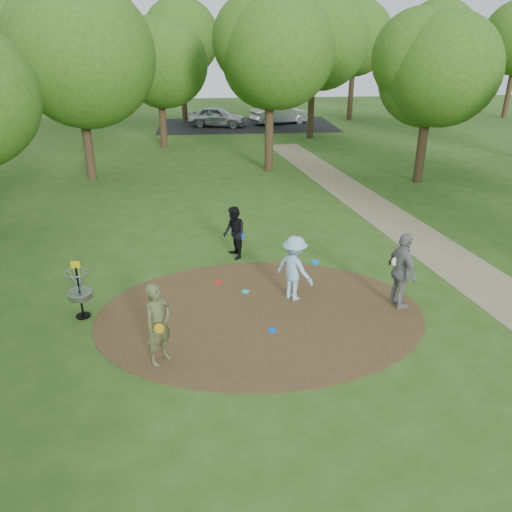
{
  "coord_description": "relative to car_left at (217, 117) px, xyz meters",
  "views": [
    {
      "loc": [
        -1.17,
        -11.06,
        6.51
      ],
      "look_at": [
        0.0,
        1.2,
        1.1
      ],
      "focal_mm": 35.0,
      "sensor_mm": 36.0,
      "label": 1
    }
  ],
  "objects": [
    {
      "name": "car_right",
      "position": [
        5.16,
        0.93,
        0.02
      ],
      "size": [
        5.09,
        3.08,
        1.58
      ],
      "primitive_type": "imported",
      "rotation": [
        0.0,
        0.0,
        1.89
      ],
      "color": "#AFB1B7",
      "rests_on": "ground"
    },
    {
      "name": "player_throwing_with_disc",
      "position": [
        1.35,
        -28.76,
        0.13
      ],
      "size": [
        1.33,
        1.31,
        1.8
      ],
      "color": "#9AC2E6",
      "rests_on": "ground"
    },
    {
      "name": "disc_ground_cyan",
      "position": [
        0.07,
        -28.28,
        -0.74
      ],
      "size": [
        0.22,
        0.22,
        0.02
      ],
      "primitive_type": "cylinder",
      "color": "#1AC7D1",
      "rests_on": "dirt_clearing"
    },
    {
      "name": "footpath",
      "position": [
        6.87,
        -27.5,
        -0.77
      ],
      "size": [
        7.55,
        39.89,
        0.01
      ],
      "primitive_type": "cube",
      "rotation": [
        0.0,
        0.0,
        0.14
      ],
      "color": "#8C7A5B",
      "rests_on": "ground"
    },
    {
      "name": "player_observer_with_disc",
      "position": [
        -2.0,
        -31.31,
        0.17
      ],
      "size": [
        0.78,
        0.82,
        1.89
      ],
      "color": "brown",
      "rests_on": "ground"
    },
    {
      "name": "ground",
      "position": [
        0.37,
        -29.5,
        -0.77
      ],
      "size": [
        100.0,
        100.0,
        0.0
      ],
      "primitive_type": "plane",
      "color": "#2D5119",
      "rests_on": "ground"
    },
    {
      "name": "car_left",
      "position": [
        0.0,
        0.0,
        0.0
      ],
      "size": [
        4.85,
        2.95,
        1.54
      ],
      "primitive_type": "imported",
      "rotation": [
        0.0,
        0.0,
        1.3
      ],
      "color": "#B6B8BF",
      "rests_on": "ground"
    },
    {
      "name": "disc_golf_basket",
      "position": [
        -4.13,
        -29.2,
        0.1
      ],
      "size": [
        0.63,
        0.63,
        1.54
      ],
      "color": "black",
      "rests_on": "ground"
    },
    {
      "name": "disc_ground_red",
      "position": [
        -0.67,
        -27.61,
        -0.74
      ],
      "size": [
        0.22,
        0.22,
        0.02
      ],
      "primitive_type": "cylinder",
      "color": "red",
      "rests_on": "dirt_clearing"
    },
    {
      "name": "player_waiting_with_disc",
      "position": [
        4.01,
        -29.47,
        0.26
      ],
      "size": [
        0.71,
        1.28,
        2.06
      ],
      "color": "gray",
      "rests_on": "ground"
    },
    {
      "name": "disc_ground_blue",
      "position": [
        0.57,
        -30.36,
        -0.74
      ],
      "size": [
        0.22,
        0.22,
        0.02
      ],
      "primitive_type": "cylinder",
      "color": "blue",
      "rests_on": "dirt_clearing"
    },
    {
      "name": "player_walking_with_disc",
      "position": [
        -0.09,
        -25.85,
        0.07
      ],
      "size": [
        0.83,
        0.96,
        1.69
      ],
      "color": "black",
      "rests_on": "ground"
    },
    {
      "name": "parking_lot",
      "position": [
        2.37,
        0.5,
        -0.77
      ],
      "size": [
        14.0,
        8.0,
        0.01
      ],
      "primitive_type": "cube",
      "color": "black",
      "rests_on": "ground"
    },
    {
      "name": "tree_ring",
      "position": [
        1.59,
        -19.55,
        4.44
      ],
      "size": [
        37.54,
        45.61,
        9.16
      ],
      "color": "#332316",
      "rests_on": "ground"
    },
    {
      "name": "dirt_clearing",
      "position": [
        0.37,
        -29.5,
        -0.76
      ],
      "size": [
        8.4,
        8.4,
        0.02
      ],
      "primitive_type": "cylinder",
      "color": "#47301C",
      "rests_on": "ground"
    }
  ]
}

